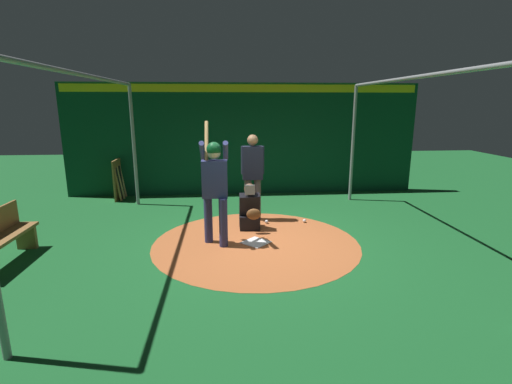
# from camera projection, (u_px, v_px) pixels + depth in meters

# --- Properties ---
(ground_plane) EXTENTS (25.56, 25.56, 0.00)m
(ground_plane) POSITION_uv_depth(u_px,v_px,m) (256.00, 243.00, 6.75)
(ground_plane) COLOR #195B28
(dirt_circle) EXTENTS (3.72, 3.72, 0.01)m
(dirt_circle) POSITION_uv_depth(u_px,v_px,m) (256.00, 243.00, 6.75)
(dirt_circle) COLOR #B76033
(dirt_circle) RESTS_ON ground
(home_plate) EXTENTS (0.59, 0.59, 0.01)m
(home_plate) POSITION_uv_depth(u_px,v_px,m) (256.00, 242.00, 6.75)
(home_plate) COLOR white
(home_plate) RESTS_ON dirt_circle
(batter) EXTENTS (0.68, 0.49, 2.16)m
(batter) POSITION_uv_depth(u_px,v_px,m) (215.00, 183.00, 6.45)
(batter) COLOR navy
(batter) RESTS_ON ground
(catcher) EXTENTS (0.58, 0.40, 0.94)m
(catcher) POSITION_uv_depth(u_px,v_px,m) (250.00, 211.00, 7.43)
(catcher) COLOR black
(catcher) RESTS_ON ground
(umpire) EXTENTS (0.23, 0.49, 1.84)m
(umpire) POSITION_uv_depth(u_px,v_px,m) (253.00, 172.00, 7.91)
(umpire) COLOR #4C4C51
(umpire) RESTS_ON ground
(back_wall) EXTENTS (0.22, 9.56, 3.01)m
(back_wall) POSITION_uv_depth(u_px,v_px,m) (244.00, 139.00, 10.21)
(back_wall) COLOR #0C3D26
(back_wall) RESTS_ON ground
(cage_frame) EXTENTS (5.92, 5.53, 2.93)m
(cage_frame) POSITION_uv_depth(u_px,v_px,m) (256.00, 127.00, 6.27)
(cage_frame) COLOR gray
(cage_frame) RESTS_ON ground
(bat_rack) EXTENTS (1.06, 0.20, 1.05)m
(bat_rack) POSITION_uv_depth(u_px,v_px,m) (120.00, 179.00, 9.94)
(bat_rack) COLOR olive
(bat_rack) RESTS_ON ground
(baseball_0) EXTENTS (0.07, 0.07, 0.07)m
(baseball_0) POSITION_uv_depth(u_px,v_px,m) (304.00, 221.00, 7.89)
(baseball_0) COLOR white
(baseball_0) RESTS_ON dirt_circle
(baseball_1) EXTENTS (0.07, 0.07, 0.07)m
(baseball_1) POSITION_uv_depth(u_px,v_px,m) (267.00, 222.00, 7.83)
(baseball_1) COLOR white
(baseball_1) RESTS_ON dirt_circle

